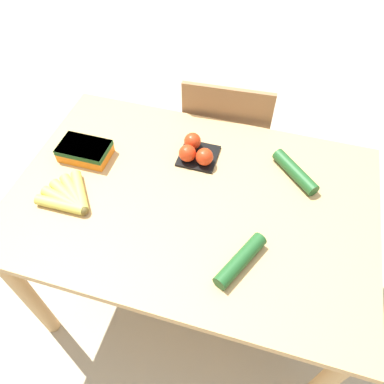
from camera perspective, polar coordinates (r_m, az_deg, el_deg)
The scene contains 8 objects.
ground_plane at distance 1.98m, azimuth 0.00°, elevation -14.38°, with size 12.00×12.00×0.00m, color #B7A88E.
dining_table at distance 1.41m, azimuth 0.00°, elevation -3.43°, with size 1.28×0.87×0.76m.
chair at distance 1.93m, azimuth 5.24°, elevation 7.28°, with size 0.44×0.43×0.89m.
banana_bunch at distance 1.37m, azimuth -18.16°, elevation -0.80°, with size 0.19×0.17×0.04m.
tomato_pack at distance 1.42m, azimuth 0.54°, elevation 6.20°, with size 0.15×0.15×0.08m.
carrot_bag at distance 1.49m, azimuth -16.04°, elevation 6.16°, with size 0.19×0.12×0.06m.
cucumber_near at distance 1.17m, azimuth 7.39°, elevation -10.28°, with size 0.13×0.21×0.05m.
cucumber_far at distance 1.42m, azimuth 15.43°, elevation 3.00°, with size 0.18×0.18×0.05m.
Camera 1 is at (0.23, -0.78, 1.80)m, focal length 35.00 mm.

